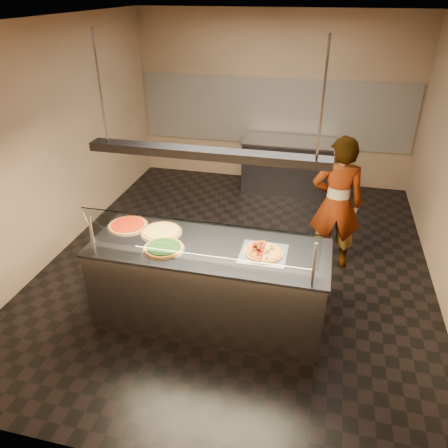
% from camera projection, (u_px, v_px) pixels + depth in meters
% --- Properties ---
extents(ground, '(5.00, 6.00, 0.02)m').
position_uv_depth(ground, '(239.00, 262.00, 5.98)').
color(ground, black).
rests_on(ground, ground).
extents(ceiling, '(5.00, 6.00, 0.02)m').
position_uv_depth(ceiling, '(243.00, 19.00, 4.52)').
color(ceiling, silver).
rests_on(ceiling, wall_back).
extents(wall_back, '(5.00, 0.02, 3.00)m').
position_uv_depth(wall_back, '(275.00, 100.00, 7.81)').
color(wall_back, tan).
rests_on(wall_back, ground).
extents(wall_front, '(5.00, 0.02, 3.00)m').
position_uv_depth(wall_front, '(142.00, 323.00, 2.68)').
color(wall_front, tan).
rests_on(wall_front, ground).
extents(wall_left, '(0.02, 6.00, 3.00)m').
position_uv_depth(wall_left, '(55.00, 142.00, 5.76)').
color(wall_left, tan).
rests_on(wall_left, ground).
extents(tile_band, '(4.90, 0.02, 1.20)m').
position_uv_depth(tile_band, '(274.00, 112.00, 7.88)').
color(tile_band, silver).
rests_on(tile_band, wall_back).
extents(serving_counter, '(2.51, 0.94, 0.93)m').
position_uv_depth(serving_counter, '(209.00, 283.00, 4.76)').
color(serving_counter, '#B7B7BC').
rests_on(serving_counter, ground).
extents(sneeze_guard, '(2.27, 0.18, 0.54)m').
position_uv_depth(sneeze_guard, '(198.00, 239.00, 4.10)').
color(sneeze_guard, '#B7B7BC').
rests_on(sneeze_guard, serving_counter).
extents(perforated_tray, '(0.47, 0.47, 0.01)m').
position_uv_depth(perforated_tray, '(263.00, 253.00, 4.42)').
color(perforated_tray, silver).
rests_on(perforated_tray, serving_counter).
extents(half_pizza_pepperoni, '(0.20, 0.39, 0.05)m').
position_uv_depth(half_pizza_pepperoni, '(254.00, 250.00, 4.42)').
color(half_pizza_pepperoni, '#9D6125').
rests_on(half_pizza_pepperoni, perforated_tray).
extents(half_pizza_sausage, '(0.20, 0.39, 0.04)m').
position_uv_depth(half_pizza_sausage, '(272.00, 253.00, 4.39)').
color(half_pizza_sausage, '#9D6125').
rests_on(half_pizza_sausage, perforated_tray).
extents(pizza_spinach, '(0.44, 0.44, 0.03)m').
position_uv_depth(pizza_spinach, '(164.00, 248.00, 4.49)').
color(pizza_spinach, silver).
rests_on(pizza_spinach, serving_counter).
extents(pizza_cheese, '(0.47, 0.47, 0.03)m').
position_uv_depth(pizza_cheese, '(161.00, 231.00, 4.79)').
color(pizza_cheese, silver).
rests_on(pizza_cheese, serving_counter).
extents(pizza_tomato, '(0.46, 0.46, 0.03)m').
position_uv_depth(pizza_tomato, '(128.00, 225.00, 4.92)').
color(pizza_tomato, silver).
rests_on(pizza_tomato, serving_counter).
extents(pizza_spatula, '(0.27, 0.18, 0.02)m').
position_uv_depth(pizza_spatula, '(161.00, 231.00, 4.76)').
color(pizza_spatula, '#B7B7BC').
rests_on(pizza_spatula, pizza_spinach).
extents(prep_table, '(1.60, 0.74, 0.93)m').
position_uv_depth(prep_table, '(288.00, 165.00, 7.84)').
color(prep_table, '#333338').
rests_on(prep_table, ground).
extents(worker, '(0.67, 0.47, 1.78)m').
position_uv_depth(worker, '(337.00, 204.00, 5.51)').
color(worker, '#3B3543').
rests_on(worker, ground).
extents(heat_lamp_housing, '(2.30, 0.18, 0.08)m').
position_uv_depth(heat_lamp_housing, '(207.00, 153.00, 4.04)').
color(heat_lamp_housing, '#333338').
rests_on(heat_lamp_housing, ceiling).
extents(lamp_rod_left, '(0.02, 0.02, 1.01)m').
position_uv_depth(lamp_rod_left, '(100.00, 88.00, 3.99)').
color(lamp_rod_left, '#B7B7BC').
rests_on(lamp_rod_left, ceiling).
extents(lamp_rod_right, '(0.02, 0.02, 1.01)m').
position_uv_depth(lamp_rod_right, '(323.00, 100.00, 3.57)').
color(lamp_rod_right, '#B7B7BC').
rests_on(lamp_rod_right, ceiling).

